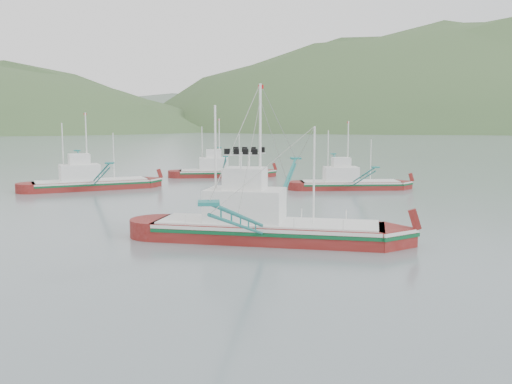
{
  "coord_description": "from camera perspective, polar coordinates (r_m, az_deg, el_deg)",
  "views": [
    {
      "loc": [
        -3.52,
        -37.76,
        8.9
      ],
      "look_at": [
        0.0,
        6.0,
        3.2
      ],
      "focal_mm": 40.0,
      "sensor_mm": 36.0,
      "label": 1
    }
  ],
  "objects": [
    {
      "name": "bg_boat_far",
      "position": [
        86.97,
        -3.52,
        2.37
      ],
      "size": [
        13.06,
        23.55,
        9.53
      ],
      "rotation": [
        0.0,
        0.0,
        0.02
      ],
      "color": "maroon",
      "rests_on": "ground"
    },
    {
      "name": "headland_right",
      "position": [
        527.43,
        23.02,
        5.84
      ],
      "size": [
        684.0,
        432.0,
        306.0
      ],
      "primitive_type": "ellipsoid",
      "color": "#3A572D",
      "rests_on": "ground"
    },
    {
      "name": "bg_boat_left",
      "position": [
        74.38,
        -16.23,
        1.81
      ],
      "size": [
        14.55,
        24.7,
        10.35
      ],
      "rotation": [
        0.0,
        0.0,
        0.35
      ],
      "color": "maroon",
      "rests_on": "ground"
    },
    {
      "name": "ridge_distant",
      "position": [
        598.77,
        -1.4,
        6.54
      ],
      "size": [
        960.0,
        400.0,
        240.0
      ],
      "primitive_type": "ellipsoid",
      "color": "slate",
      "rests_on": "ground"
    },
    {
      "name": "ground",
      "position": [
        38.96,
        0.71,
        -5.81
      ],
      "size": [
        1200.0,
        1200.0,
        0.0
      ],
      "primitive_type": "plane",
      "color": "slate",
      "rests_on": "ground"
    },
    {
      "name": "bg_boat_right",
      "position": [
        72.63,
        9.29,
        1.26
      ],
      "size": [
        12.61,
        22.75,
        9.2
      ],
      "rotation": [
        0.0,
        0.0,
        -0.02
      ],
      "color": "maroon",
      "rests_on": "ground"
    },
    {
      "name": "main_boat",
      "position": [
        41.4,
        0.94,
        -1.72
      ],
      "size": [
        17.25,
        29.53,
        12.23
      ],
      "rotation": [
        0.0,
        0.0,
        -0.28
      ],
      "color": "maroon",
      "rests_on": "ground"
    }
  ]
}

